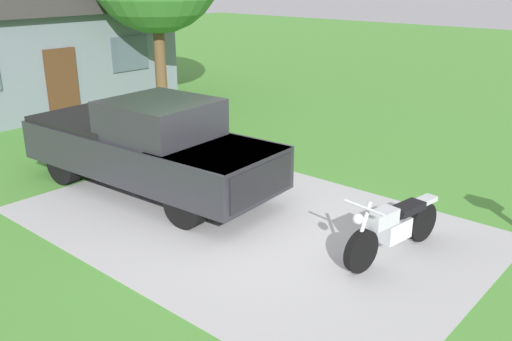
% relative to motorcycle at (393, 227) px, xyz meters
% --- Properties ---
extents(ground_plane, '(80.00, 80.00, 0.00)m').
position_rel_motorcycle_xyz_m(ground_plane, '(-0.60, 2.48, -0.47)').
color(ground_plane, '#4C8E36').
extents(driveway_pad, '(5.34, 7.98, 0.01)m').
position_rel_motorcycle_xyz_m(driveway_pad, '(-0.60, 2.48, -0.47)').
color(driveway_pad, '#AAAAAA').
rests_on(driveway_pad, ground).
extents(motorcycle, '(2.20, 0.71, 1.09)m').
position_rel_motorcycle_xyz_m(motorcycle, '(0.00, 0.00, 0.00)').
color(motorcycle, black).
rests_on(motorcycle, ground).
extents(pickup_truck, '(2.36, 5.74, 1.90)m').
position_rel_motorcycle_xyz_m(pickup_truck, '(-0.69, 5.07, 0.48)').
color(pickup_truck, black).
rests_on(pickup_truck, ground).
extents(neighbor_house, '(9.60, 5.60, 3.50)m').
position_rel_motorcycle_xyz_m(neighbor_house, '(1.35, 14.11, 1.32)').
color(neighbor_house, slate).
rests_on(neighbor_house, ground).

